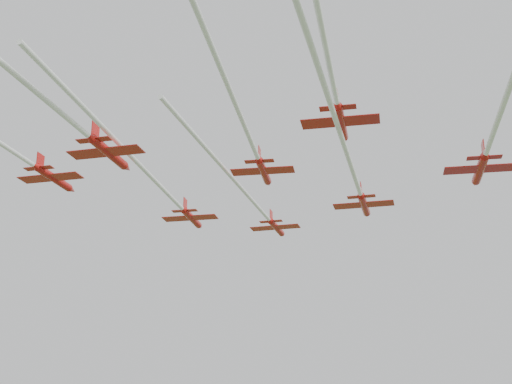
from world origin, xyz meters
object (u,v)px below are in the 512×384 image
at_px(jet_row3_left, 0,143).
at_px(jet_row4_right, 333,83).
at_px(jet_lead, 254,202).
at_px(jet_row4_left, 56,108).
at_px(jet_row2_right, 347,152).
at_px(jet_row3_mid, 242,119).
at_px(jet_row2_left, 161,186).
at_px(jet_row3_right, 493,132).

bearing_deg(jet_row3_left, jet_row4_right, -10.88).
xyz_separation_m(jet_lead, jet_row4_left, (-0.18, -41.03, -3.04)).
bearing_deg(jet_row4_right, jet_row2_right, 89.79).
bearing_deg(jet_row3_mid, jet_row2_left, 130.86).
bearing_deg(jet_row4_right, jet_row2_left, 136.49).
distance_m(jet_row2_right, jet_row3_right, 15.76).
height_order(jet_row3_left, jet_row3_mid, jet_row3_left).
bearing_deg(jet_row3_mid, jet_row3_left, 174.61).
xyz_separation_m(jet_row2_left, jet_row3_left, (-11.03, -16.17, 1.76)).
bearing_deg(jet_row2_right, jet_row3_mid, -140.43).
bearing_deg(jet_row3_right, jet_row2_left, 161.32).
relative_size(jet_lead, jet_row2_left, 0.99).
distance_m(jet_row2_left, jet_row2_right, 24.60).
bearing_deg(jet_row3_mid, jet_row4_right, -40.63).
height_order(jet_row2_right, jet_row4_right, jet_row4_right).
height_order(jet_row3_right, jet_row4_left, jet_row3_right).
distance_m(jet_row2_right, jet_row4_left, 31.39).
xyz_separation_m(jet_lead, jet_row2_left, (-5.13, -16.08, -1.93)).
height_order(jet_row2_right, jet_row4_left, jet_row2_right).
distance_m(jet_row2_right, jet_row3_left, 38.96).
bearing_deg(jet_row2_right, jet_row4_right, -87.52).
height_order(jet_row3_mid, jet_row4_right, jet_row3_mid).
relative_size(jet_row2_right, jet_row4_right, 1.64).
bearing_deg(jet_lead, jet_row4_left, -100.84).
distance_m(jet_row2_right, jet_row3_mid, 12.84).
bearing_deg(jet_row4_right, jet_row3_mid, 141.63).
relative_size(jet_row3_left, jet_row4_left, 1.05).
relative_size(jet_row2_right, jet_row3_right, 1.47).
distance_m(jet_lead, jet_row2_left, 16.99).
distance_m(jet_row3_mid, jet_row4_right, 12.97).
relative_size(jet_lead, jet_row2_right, 0.79).
relative_size(jet_row2_left, jet_row4_right, 1.30).
bearing_deg(jet_row4_left, jet_row3_right, 21.56).
height_order(jet_row4_left, jet_row4_right, jet_row4_right).
xyz_separation_m(jet_row2_left, jet_row3_mid, (16.68, -10.49, 1.55)).
bearing_deg(jet_row2_left, jet_row4_left, -93.44).
bearing_deg(jet_lead, jet_row2_left, -118.29).
bearing_deg(jet_lead, jet_row2_right, -51.01).
relative_size(jet_lead, jet_row4_left, 1.11).
xyz_separation_m(jet_row3_left, jet_row4_right, (39.55, 0.49, -1.23)).
bearing_deg(jet_row2_right, jet_row4_left, -140.80).
bearing_deg(jet_row3_left, jet_row2_left, 44.11).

